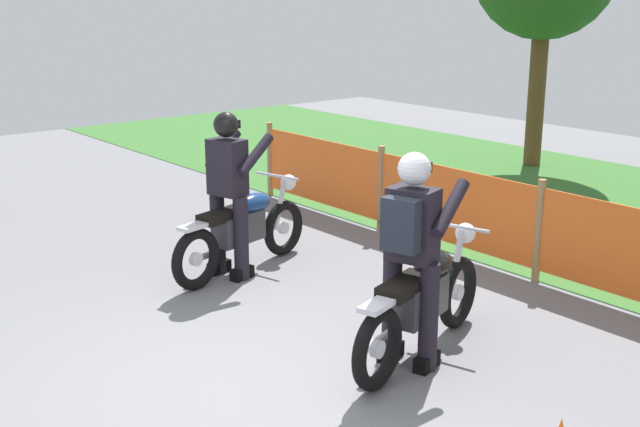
{
  "coord_description": "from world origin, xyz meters",
  "views": [
    {
      "loc": [
        4.56,
        -3.01,
        2.83
      ],
      "look_at": [
        -0.83,
        1.39,
        0.9
      ],
      "focal_mm": 45.25,
      "sensor_mm": 36.0,
      "label": 1
    }
  ],
  "objects_px": {
    "motorcycle_trailing": "(243,229)",
    "rider_trailing": "(229,189)",
    "rider_lead": "(411,249)",
    "motorcycle_lead": "(422,301)"
  },
  "relations": [
    {
      "from": "rider_trailing",
      "to": "motorcycle_lead",
      "type": "bearing_deg",
      "value": -100.45
    },
    {
      "from": "motorcycle_trailing",
      "to": "rider_lead",
      "type": "bearing_deg",
      "value": -109.05
    },
    {
      "from": "motorcycle_lead",
      "to": "rider_lead",
      "type": "height_order",
      "value": "rider_lead"
    },
    {
      "from": "motorcycle_lead",
      "to": "rider_lead",
      "type": "xyz_separation_m",
      "value": [
        0.06,
        -0.21,
        0.49
      ]
    },
    {
      "from": "motorcycle_lead",
      "to": "motorcycle_trailing",
      "type": "relative_size",
      "value": 1.01
    },
    {
      "from": "motorcycle_trailing",
      "to": "rider_trailing",
      "type": "distance_m",
      "value": 0.5
    },
    {
      "from": "motorcycle_trailing",
      "to": "rider_trailing",
      "type": "xyz_separation_m",
      "value": [
        0.05,
        -0.18,
        0.47
      ]
    },
    {
      "from": "motorcycle_trailing",
      "to": "motorcycle_lead",
      "type": "bearing_deg",
      "value": -104.57
    },
    {
      "from": "motorcycle_trailing",
      "to": "rider_trailing",
      "type": "relative_size",
      "value": 1.14
    },
    {
      "from": "motorcycle_lead",
      "to": "rider_lead",
      "type": "relative_size",
      "value": 1.15
    }
  ]
}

